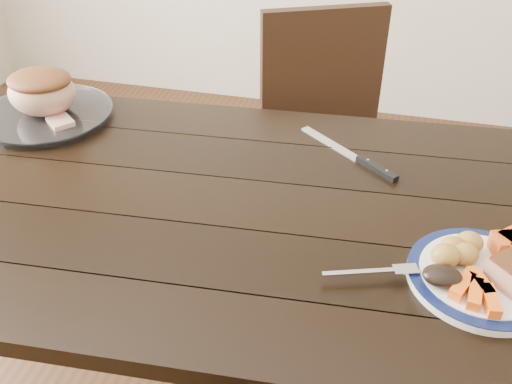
% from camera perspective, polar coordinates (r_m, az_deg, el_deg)
% --- Properties ---
extents(dining_table, '(1.66, 1.01, 0.75)m').
position_cam_1_polar(dining_table, '(1.31, -3.18, -4.11)').
color(dining_table, black).
rests_on(dining_table, ground).
extents(chair_far, '(0.56, 0.57, 0.93)m').
position_cam_1_polar(chair_far, '(1.96, 7.19, 5.45)').
color(chair_far, black).
rests_on(chair_far, ground).
extents(dinner_plate, '(0.27, 0.27, 0.02)m').
position_cam_1_polar(dinner_plate, '(1.13, 21.59, -7.99)').
color(dinner_plate, white).
rests_on(dinner_plate, dining_table).
extents(plate_rim, '(0.27, 0.27, 0.02)m').
position_cam_1_polar(plate_rim, '(1.13, 21.68, -7.67)').
color(plate_rim, '#0D1741').
rests_on(plate_rim, dinner_plate).
extents(serving_platter, '(0.34, 0.34, 0.02)m').
position_cam_1_polar(serving_platter, '(1.68, -20.12, 7.21)').
color(serving_platter, white).
rests_on(serving_platter, dining_table).
extents(roasted_potatoes, '(0.10, 0.10, 0.04)m').
position_cam_1_polar(roasted_potatoes, '(1.13, 19.55, -5.48)').
color(roasted_potatoes, gold).
rests_on(roasted_potatoes, dinner_plate).
extents(carrot_batons, '(0.09, 0.11, 0.02)m').
position_cam_1_polar(carrot_batons, '(1.07, 21.20, -9.19)').
color(carrot_batons, orange).
rests_on(carrot_batons, dinner_plate).
extents(dark_mushroom, '(0.07, 0.05, 0.03)m').
position_cam_1_polar(dark_mushroom, '(1.07, 18.14, -8.00)').
color(dark_mushroom, black).
rests_on(dark_mushroom, dinner_plate).
extents(fork, '(0.17, 0.07, 0.00)m').
position_cam_1_polar(fork, '(1.07, 12.07, -7.79)').
color(fork, silver).
rests_on(fork, dinner_plate).
extents(roast_joint, '(0.18, 0.16, 0.12)m').
position_cam_1_polar(roast_joint, '(1.65, -20.60, 9.27)').
color(roast_joint, tan).
rests_on(roast_joint, serving_platter).
extents(cut_slice, '(0.09, 0.09, 0.02)m').
position_cam_1_polar(cut_slice, '(1.59, -18.96, 6.61)').
color(cut_slice, tan).
rests_on(cut_slice, serving_platter).
extents(carving_knife, '(0.26, 0.22, 0.01)m').
position_cam_1_polar(carving_knife, '(1.40, 10.81, 3.01)').
color(carving_knife, silver).
rests_on(carving_knife, dining_table).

